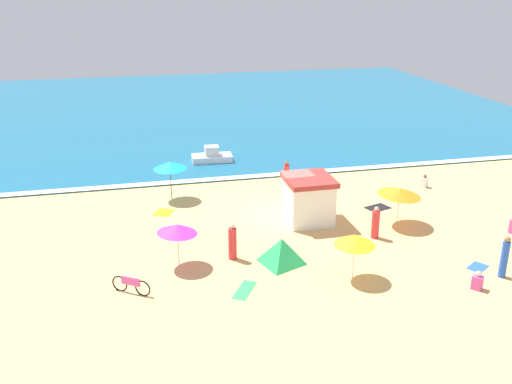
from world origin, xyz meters
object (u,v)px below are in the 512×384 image
small_boat_0 (212,156)px  beachgoer_4 (504,257)px  beach_umbrella_1 (170,165)px  parked_bicycle (131,285)px  beachgoer_2 (477,281)px  beachgoer_3 (424,181)px  beach_umbrella_0 (355,240)px  lifeguard_cabana (308,199)px  beach_umbrella_4 (177,229)px  beachgoer_1 (375,223)px  beachgoer_0 (286,175)px  beachgoer_5 (233,243)px  beach_umbrella_2 (400,192)px  beach_tent (282,251)px

small_boat_0 → beachgoer_4: bearing=-63.3°
beach_umbrella_1 → parked_bicycle: size_ratio=1.72×
beachgoer_2 → small_boat_0: small_boat_0 is taller
beachgoer_3 → small_boat_0: small_boat_0 is taller
beach_umbrella_0 → beach_umbrella_1: bearing=120.7°
lifeguard_cabana → beach_umbrella_1: size_ratio=1.02×
parked_bicycle → beachgoer_3: beachgoer_3 is taller
beach_umbrella_4 → beachgoer_1: bearing=4.1°
beach_umbrella_0 → beachgoer_0: size_ratio=1.23×
beach_umbrella_1 → beachgoer_2: bearing=-49.5°
beach_umbrella_0 → beachgoer_5: bearing=147.8°
beach_umbrella_2 → parked_bicycle: beach_umbrella_2 is taller
parked_bicycle → beachgoer_5: (4.69, 2.12, 0.44)m
lifeguard_cabana → beach_umbrella_2: (4.48, -1.50, 0.55)m
beach_umbrella_0 → parked_bicycle: bearing=174.7°
beachgoer_3 → beachgoer_4: size_ratio=0.43×
beachgoer_0 → beachgoer_4: (6.05, -13.17, 0.14)m
beachgoer_2 → parked_bicycle: bearing=168.3°
beachgoer_4 → small_boat_0: 21.68m
beach_umbrella_1 → beachgoer_2: 17.86m
beachgoer_2 → beach_tent: bearing=150.4°
beachgoer_3 → small_boat_0: bearing=146.5°
beach_tent → beachgoer_3: (11.44, 7.80, -0.24)m
beachgoer_1 → beachgoer_3: beachgoer_1 is taller
beachgoer_4 → parked_bicycle: bearing=171.9°
beachgoer_2 → beachgoer_5: bearing=151.9°
beach_umbrella_1 → beach_umbrella_2: 13.06m
lifeguard_cabana → beachgoer_2: lifeguard_cabana is taller
beachgoer_1 → small_boat_0: (-6.01, 14.33, -0.32)m
beachgoer_5 → beach_umbrella_0: bearing=-32.2°
beach_umbrella_2 → beachgoer_1: bearing=-144.9°
beach_umbrella_2 → beachgoer_5: 9.52m
beach_umbrella_2 → beachgoer_5: size_ratio=1.78×
beach_umbrella_1 → beachgoer_4: beach_umbrella_1 is taller
beachgoer_1 → small_boat_0: beachgoer_1 is taller
beach_tent → beach_umbrella_0: bearing=-38.8°
beach_umbrella_1 → beachgoer_0: 7.28m
beach_umbrella_2 → beachgoer_2: 7.17m
parked_bicycle → beachgoer_3: size_ratio=1.85×
beach_umbrella_2 → beach_tent: 7.79m
beach_umbrella_2 → beachgoer_5: bearing=-168.1°
lifeguard_cabana → beach_umbrella_1: (-6.84, 5.01, 0.81)m
beach_tent → beach_umbrella_1: bearing=114.1°
beach_tent → parked_bicycle: size_ratio=1.58×
parked_bicycle → beachgoer_0: beachgoer_0 is taller
beach_umbrella_1 → parked_bicycle: (-2.64, -10.58, -1.69)m
lifeguard_cabana → beach_umbrella_0: (-0.04, -6.45, 0.56)m
beach_umbrella_0 → beach_umbrella_4: beach_umbrella_0 is taller
beach_tent → beachgoer_4: bearing=-21.2°
beach_umbrella_4 → beach_tent: bearing=-10.0°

